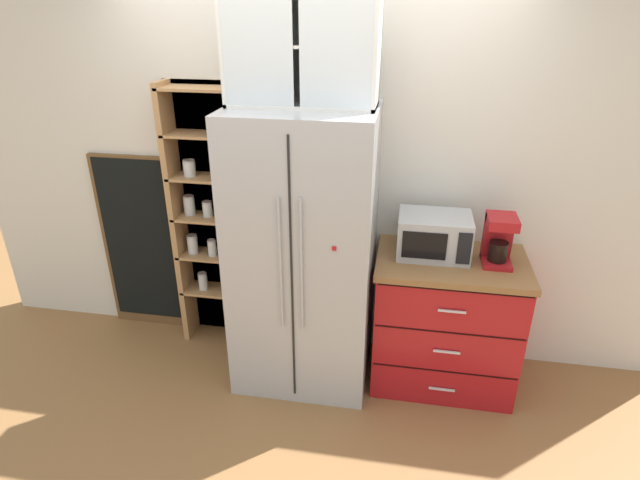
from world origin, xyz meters
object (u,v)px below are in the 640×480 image
object	(u,v)px
refrigerator	(304,252)
bottle_green	(455,246)
microwave	(434,235)
chalkboard_menu	(141,244)
mug_charcoal	(454,255)
coffee_maker	(499,239)

from	to	relation	value
refrigerator	bottle_green	world-z (taller)	refrigerator
microwave	chalkboard_menu	bearing A→B (deg)	173.99
refrigerator	chalkboard_menu	size ratio (longest dim) A/B	1.32
refrigerator	chalkboard_menu	world-z (taller)	refrigerator
microwave	chalkboard_menu	distance (m)	2.15
refrigerator	mug_charcoal	xyz separation A→B (m)	(0.92, 0.02, 0.05)
refrigerator	bottle_green	xyz separation A→B (m)	(0.92, 0.03, 0.11)
chalkboard_menu	mug_charcoal	bearing A→B (deg)	-8.07
microwave	mug_charcoal	distance (m)	0.18
coffee_maker	chalkboard_menu	world-z (taller)	chalkboard_menu
refrigerator	coffee_maker	size ratio (longest dim) A/B	5.85
refrigerator	microwave	bearing A→B (deg)	7.94
refrigerator	chalkboard_menu	distance (m)	1.38
coffee_maker	mug_charcoal	size ratio (longest dim) A/B	2.53
bottle_green	microwave	bearing A→B (deg)	146.03
refrigerator	mug_charcoal	world-z (taller)	refrigerator
bottle_green	chalkboard_menu	world-z (taller)	chalkboard_menu
microwave	coffee_maker	world-z (taller)	coffee_maker
coffee_maker	bottle_green	bearing A→B (deg)	-170.81
refrigerator	coffee_maker	xyz separation A→B (m)	(1.17, 0.07, 0.15)
refrigerator	coffee_maker	distance (m)	1.18
refrigerator	mug_charcoal	size ratio (longest dim) A/B	14.79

